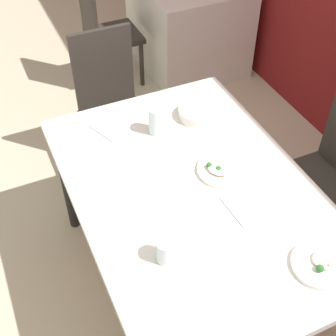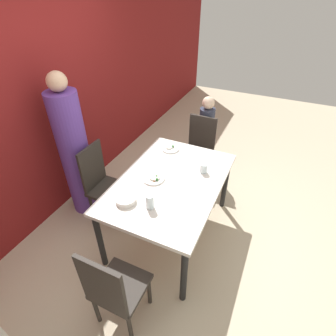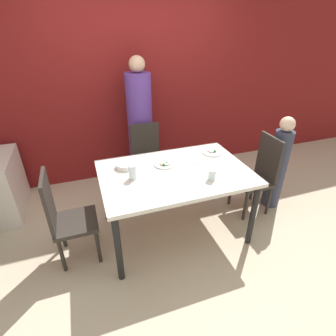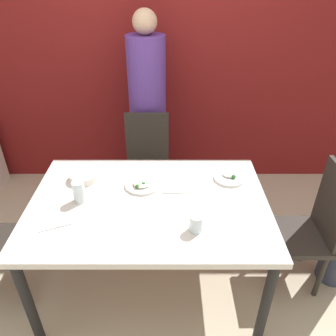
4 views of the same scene
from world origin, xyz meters
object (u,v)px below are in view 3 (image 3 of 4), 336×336
object	(u,v)px
chair_adult_spot	(148,160)
chair_child_spot	(258,174)
plate_rice_adult	(212,152)
bowl_curry	(125,165)
person_child	(278,166)
person_adult	(140,129)
glass_water_tall	(133,172)

from	to	relation	value
chair_adult_spot	chair_child_spot	xyz separation A→B (m)	(1.16, -0.79, 0.00)
chair_child_spot	plate_rice_adult	world-z (taller)	chair_child_spot
chair_adult_spot	bowl_curry	world-z (taller)	chair_adult_spot
person_child	plate_rice_adult	xyz separation A→B (m)	(-0.82, 0.19, 0.23)
bowl_curry	person_adult	bearing A→B (deg)	67.22
chair_child_spot	glass_water_tall	world-z (taller)	chair_child_spot
bowl_curry	glass_water_tall	world-z (taller)	glass_water_tall
chair_child_spot	bowl_curry	bearing A→B (deg)	-96.80
chair_adult_spot	glass_water_tall	bearing A→B (deg)	-113.41
glass_water_tall	plate_rice_adult	bearing A→B (deg)	14.12
bowl_curry	glass_water_tall	xyz separation A→B (m)	(0.03, -0.24, 0.04)
plate_rice_adult	glass_water_tall	size ratio (longest dim) A/B	1.52
person_child	glass_water_tall	xyz separation A→B (m)	(-1.79, -0.06, 0.29)
chair_child_spot	plate_rice_adult	size ratio (longest dim) A/B	4.49
chair_adult_spot	person_adult	xyz separation A→B (m)	(-0.00, 0.33, 0.31)
chair_adult_spot	person_child	size ratio (longest dim) A/B	0.82
chair_adult_spot	plate_rice_adult	bearing A→B (deg)	-44.62
chair_adult_spot	bowl_curry	size ratio (longest dim) A/B	4.90
plate_rice_adult	chair_adult_spot	bearing A→B (deg)	135.38
person_child	bowl_curry	size ratio (longest dim) A/B	5.99
person_adult	chair_child_spot	bearing A→B (deg)	-44.03
chair_adult_spot	person_adult	world-z (taller)	person_adult
person_adult	glass_water_tall	distance (m)	1.23
chair_child_spot	bowl_curry	xyz separation A→B (m)	(-1.55, 0.18, 0.30)
person_adult	plate_rice_adult	xyz separation A→B (m)	(0.61, -0.93, -0.02)
bowl_curry	glass_water_tall	distance (m)	0.25
person_adult	bowl_curry	distance (m)	1.01
plate_rice_adult	glass_water_tall	distance (m)	1.01
bowl_curry	plate_rice_adult	size ratio (longest dim) A/B	0.91
bowl_curry	plate_rice_adult	distance (m)	1.00
bowl_curry	plate_rice_adult	bearing A→B (deg)	0.27
chair_adult_spot	person_adult	bearing A→B (deg)	90.00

